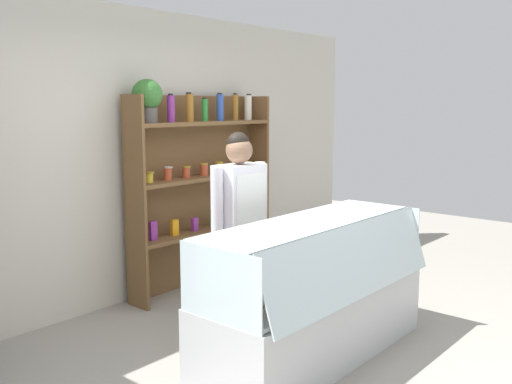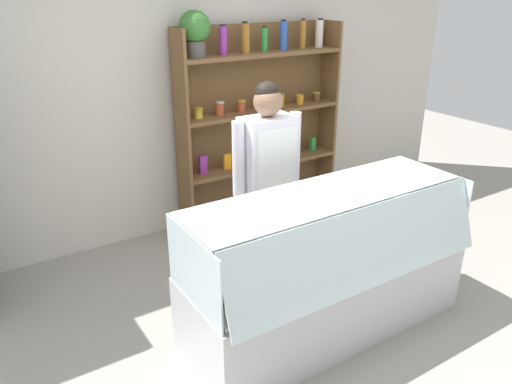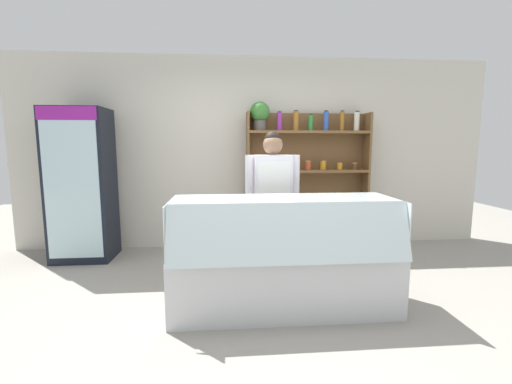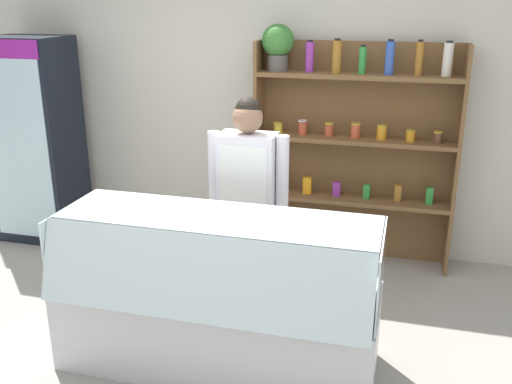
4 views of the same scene
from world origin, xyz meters
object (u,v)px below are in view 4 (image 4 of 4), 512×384
at_px(drinks_fridge, 36,141).
at_px(deli_display_case, 217,320).
at_px(shop_clerk, 248,190).
at_px(shelving_unit, 346,133).

relative_size(drinks_fridge, deli_display_case, 0.97).
bearing_deg(shop_clerk, deli_display_case, -89.94).
distance_m(drinks_fridge, shelving_unit, 2.91).
xyz_separation_m(shelving_unit, deli_display_case, (-0.56, -1.84, -0.84)).
bearing_deg(shelving_unit, deli_display_case, -106.85).
distance_m(shelving_unit, deli_display_case, 2.10).
height_order(drinks_fridge, shelving_unit, shelving_unit).
bearing_deg(drinks_fridge, shop_clerk, -20.04).
bearing_deg(shop_clerk, shelving_unit, 63.40).
bearing_deg(shop_clerk, drinks_fridge, 159.96).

